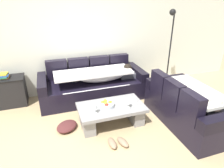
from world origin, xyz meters
TOP-DOWN VIEW (x-y plane):
  - ground_plane at (0.00, 0.00)m, footprint 14.00×14.00m
  - back_wall at (0.00, 2.15)m, footprint 9.00×0.10m
  - couch_along_wall at (0.25, 1.62)m, footprint 2.37×0.92m
  - couch_near_window at (1.65, 0.09)m, footprint 0.92×1.74m
  - coffee_table at (0.28, 0.49)m, footprint 1.20×0.68m
  - fruit_bowl at (0.19, 0.50)m, footprint 0.28×0.28m
  - wine_glass_near_left at (-0.05, 0.35)m, footprint 0.07×0.07m
  - wine_glass_near_right at (0.55, 0.34)m, footprint 0.07×0.07m
  - open_magazine at (0.65, 0.55)m, footprint 0.31×0.25m
  - side_cabinet at (-1.60, 1.85)m, footprint 0.72×0.44m
  - book_stack_on_cabinet at (-1.61, 1.85)m, footprint 0.18×0.22m
  - floor_lamp at (2.06, 1.48)m, footprint 0.33×0.31m
  - pair_of_shoes at (0.19, -0.10)m, footprint 0.32×0.31m
  - crumpled_garment at (-0.53, 0.57)m, footprint 0.51×0.51m

SIDE VIEW (x-z plane):
  - ground_plane at x=0.00m, z-range 0.00..0.00m
  - pair_of_shoes at x=0.19m, z-range 0.00..0.09m
  - crumpled_garment at x=-0.53m, z-range 0.00..0.12m
  - coffee_table at x=0.28m, z-range 0.05..0.43m
  - side_cabinet at x=-1.60m, z-range 0.00..0.64m
  - couch_along_wall at x=0.25m, z-range -0.11..0.77m
  - couch_near_window at x=1.65m, z-range -0.11..0.77m
  - open_magazine at x=0.65m, z-range 0.38..0.39m
  - fruit_bowl at x=0.19m, z-range 0.37..0.47m
  - wine_glass_near_left at x=-0.05m, z-range 0.41..0.58m
  - wine_glass_near_right at x=0.55m, z-range 0.41..0.58m
  - book_stack_on_cabinet at x=-1.61m, z-range 0.64..0.75m
  - floor_lamp at x=2.06m, z-range 0.14..2.09m
  - back_wall at x=0.00m, z-range 0.00..2.70m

